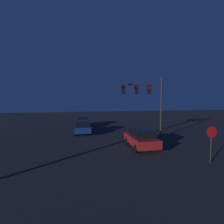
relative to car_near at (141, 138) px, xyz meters
The scene contains 5 objects.
car_near is the anchor object (origin of this frame).
car_mid 8.39m from the car_near, 120.66° to the left, with size 1.89×4.10×1.53m.
car_far 13.22m from the car_near, 106.96° to the left, with size 1.89×4.10×1.53m.
traffic_signal_mast 5.06m from the car_near, 59.17° to the left, with size 5.53×0.30×6.16m.
stop_sign 5.15m from the car_near, 56.25° to the right, with size 0.70×0.07×2.28m.
Camera 1 is at (-3.49, 1.54, 3.89)m, focal length 28.00 mm.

